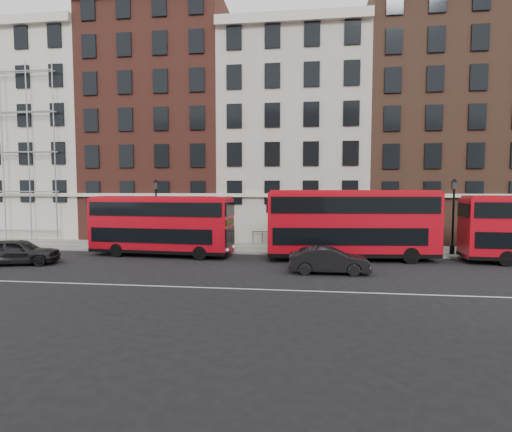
# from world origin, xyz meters

# --- Properties ---
(ground) EXTENTS (120.00, 120.00, 0.00)m
(ground) POSITION_xyz_m (0.00, 0.00, 0.00)
(ground) COLOR black
(ground) RESTS_ON ground
(pavement) EXTENTS (80.00, 5.00, 0.15)m
(pavement) POSITION_xyz_m (0.00, 10.50, 0.07)
(pavement) COLOR gray
(pavement) RESTS_ON ground
(kerb) EXTENTS (80.00, 0.30, 0.16)m
(kerb) POSITION_xyz_m (0.00, 8.00, 0.08)
(kerb) COLOR gray
(kerb) RESTS_ON ground
(road_centre_line) EXTENTS (70.00, 0.12, 0.01)m
(road_centre_line) POSITION_xyz_m (0.00, -2.00, 0.01)
(road_centre_line) COLOR white
(road_centre_line) RESTS_ON ground
(building_terrace) EXTENTS (64.00, 11.95, 22.00)m
(building_terrace) POSITION_xyz_m (-0.31, 17.88, 10.24)
(building_terrace) COLOR beige
(building_terrace) RESTS_ON ground
(bus_b) EXTENTS (10.19, 3.14, 4.22)m
(bus_b) POSITION_xyz_m (-8.91, 6.44, 2.26)
(bus_b) COLOR #B00915
(bus_b) RESTS_ON ground
(bus_c) EXTENTS (11.32, 3.74, 4.67)m
(bus_c) POSITION_xyz_m (4.18, 6.44, 2.50)
(bus_c) COLOR #B00915
(bus_c) RESTS_ON ground
(car_rear) EXTENTS (5.18, 3.16, 1.65)m
(car_rear) POSITION_xyz_m (-16.69, 2.24, 0.82)
(car_rear) COLOR black
(car_rear) RESTS_ON ground
(car_front) EXTENTS (4.53, 1.65, 1.48)m
(car_front) POSITION_xyz_m (2.58, 2.09, 0.74)
(car_front) COLOR black
(car_front) RESTS_ON ground
(lamp_post_left) EXTENTS (0.44, 0.44, 5.33)m
(lamp_post_left) POSITION_xyz_m (-10.03, 8.49, 3.08)
(lamp_post_left) COLOR black
(lamp_post_left) RESTS_ON pavement
(lamp_post_right) EXTENTS (0.44, 0.44, 5.33)m
(lamp_post_right) POSITION_xyz_m (11.53, 9.04, 3.08)
(lamp_post_right) COLOR black
(lamp_post_right) RESTS_ON pavement
(iron_railings) EXTENTS (6.60, 0.06, 1.00)m
(iron_railings) POSITION_xyz_m (0.00, 12.70, 0.65)
(iron_railings) COLOR black
(iron_railings) RESTS_ON pavement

